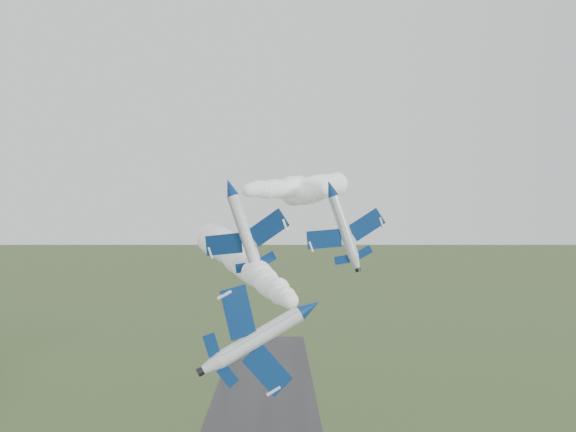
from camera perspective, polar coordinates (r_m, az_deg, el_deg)
jet_lead at (r=60.60m, az=1.97°, el=-8.14°), size 5.94×12.81×9.58m
smoke_trail_jet_lead at (r=94.22m, az=-4.30°, el=-3.81°), size 23.98×63.07×5.73m
jet_pair_left at (r=83.56m, az=-5.20°, el=2.56°), size 11.20×13.76×4.67m
smoke_trail_jet_pair_left at (r=120.24m, az=1.35°, el=2.57°), size 27.33×68.18×5.66m
jet_pair_right at (r=84.01m, az=3.82°, el=2.50°), size 10.04×12.64×4.12m
smoke_trail_jet_pair_right at (r=116.21m, az=1.60°, el=2.23°), size 9.31×59.80×5.95m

